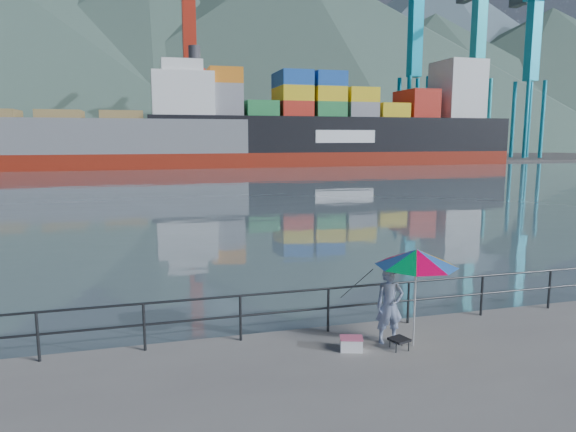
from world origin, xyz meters
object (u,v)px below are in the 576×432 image
Objects in this scene: bulk_carrier at (83,139)px; container_ship at (344,129)px; fisherman at (389,306)px; beach_umbrella at (417,258)px; cooler_bag at (351,345)px.

container_ship is (41.06, 0.89, 1.70)m from bulk_carrier.
beach_umbrella is at bearing -26.74° from fisherman.
container_ship is at bearing 1.24° from bulk_carrier.
beach_umbrella reaches higher than fisherman.
container_ship reaches higher than bulk_carrier.
fisherman is 1.17m from cooler_bag.
bulk_carrier reaches higher than cooler_bag.
bulk_carrier is at bearing 101.16° from beach_umbrella.
container_ship is (27.32, 72.45, 5.01)m from fisherman.
cooler_bag is 72.99m from bulk_carrier.
cooler_bag is 0.01× the size of bulk_carrier.
fisherman is 77.60m from container_ship.
bulk_carrier is at bearing -178.76° from container_ship.
fisherman is 1.20m from beach_umbrella.
cooler_bag is (-0.93, -0.18, -0.69)m from fisherman.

